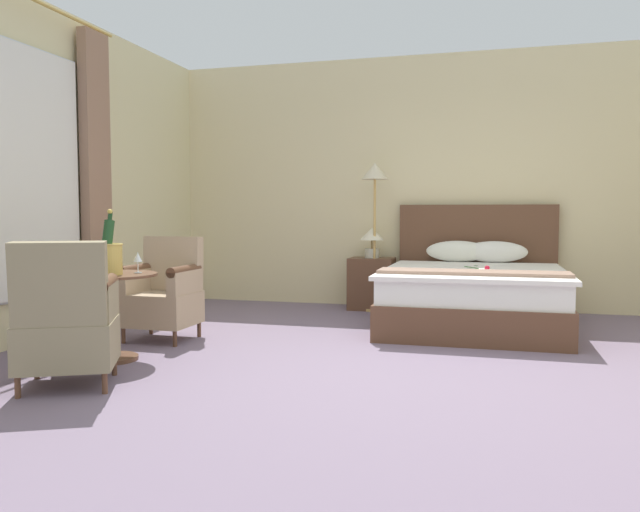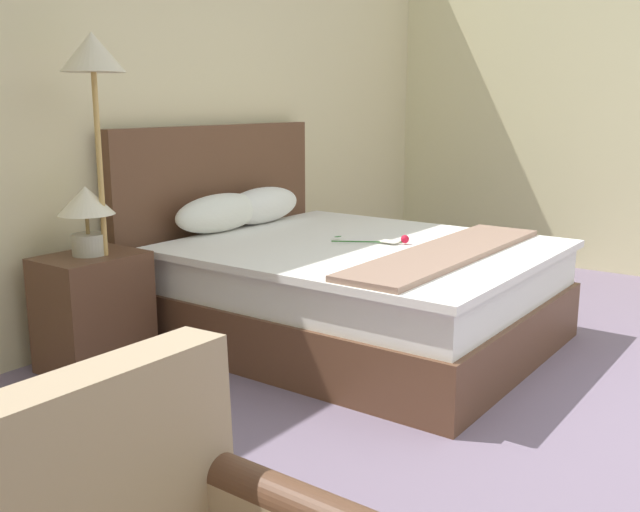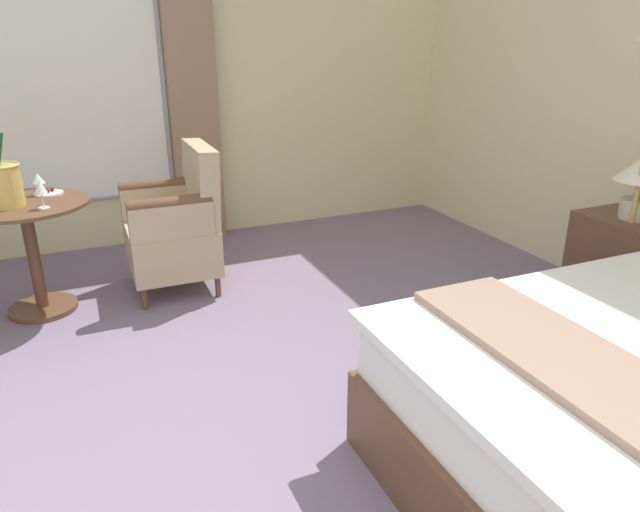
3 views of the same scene
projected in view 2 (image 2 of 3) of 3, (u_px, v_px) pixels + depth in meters
The scene contains 5 objects.
wall_headboard_side at pixel (135, 81), 4.20m from camera, with size 6.40×0.12×2.98m.
bed at pixel (344, 283), 4.20m from camera, with size 1.77×2.16×1.23m.
nightstand at pixel (94, 311), 3.72m from camera, with size 0.54×0.38×0.60m.
bedside_lamp at pixel (86, 210), 3.60m from camera, with size 0.28×0.28×0.35m.
floor_lamp_brass at pixel (95, 98), 3.48m from camera, with size 0.31×0.31×1.70m.
Camera 2 is at (-2.85, -0.25, 1.38)m, focal length 40.00 mm.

